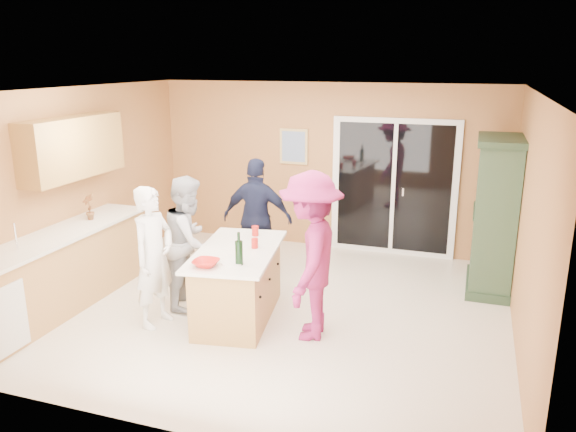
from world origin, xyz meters
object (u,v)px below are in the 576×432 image
(green_hutch, at_px, (495,217))
(woman_magenta, at_px, (310,256))
(kitchen_island, at_px, (238,286))
(woman_white, at_px, (154,257))
(woman_grey, at_px, (190,242))
(woman_navy, at_px, (257,219))

(green_hutch, xyz_separation_m, woman_magenta, (-1.88, -2.00, -0.06))
(kitchen_island, distance_m, green_hutch, 3.40)
(woman_white, bearing_deg, green_hutch, -49.29)
(green_hutch, bearing_deg, woman_grey, -154.51)
(kitchen_island, height_order, woman_magenta, woman_magenta)
(woman_white, bearing_deg, woman_magenta, -72.21)
(woman_white, xyz_separation_m, woman_grey, (0.12, 0.62, 0.00))
(woman_magenta, bearing_deg, kitchen_island, -105.79)
(kitchen_island, height_order, green_hutch, green_hutch)
(kitchen_island, bearing_deg, woman_grey, 156.48)
(woman_navy, bearing_deg, green_hutch, -173.51)
(green_hutch, xyz_separation_m, woman_white, (-3.61, -2.28, -0.17))
(woman_grey, xyz_separation_m, woman_navy, (0.44, 1.12, 0.03))
(kitchen_island, relative_size, green_hutch, 0.86)
(woman_magenta, bearing_deg, woman_navy, -147.67)
(woman_navy, relative_size, woman_magenta, 0.91)
(kitchen_island, distance_m, woman_grey, 0.83)
(kitchen_island, xyz_separation_m, woman_grey, (-0.70, 0.18, 0.41))
(woman_grey, bearing_deg, green_hutch, -76.70)
(woman_navy, xyz_separation_m, woman_magenta, (1.18, -1.46, 0.08))
(kitchen_island, distance_m, woman_navy, 1.41)
(kitchen_island, height_order, woman_grey, woman_grey)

